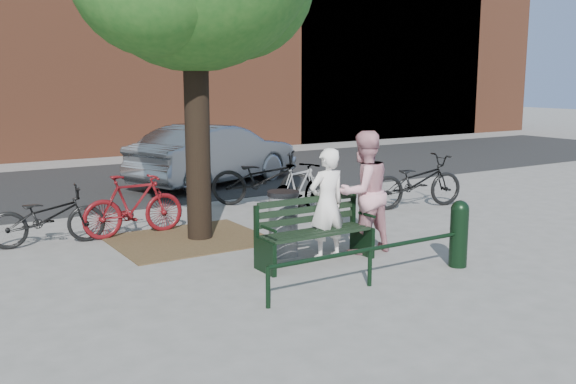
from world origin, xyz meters
TOP-DOWN VIEW (x-y plane):
  - ground at (0.00, 0.00)m, footprint 90.00×90.00m
  - dirt_pit at (-1.00, 2.20)m, footprint 2.40×2.00m
  - road at (0.00, 8.50)m, footprint 40.00×7.00m
  - park_bench at (-0.00, 0.08)m, footprint 1.74×0.54m
  - guard_railing at (0.00, -1.20)m, footprint 3.06×0.06m
  - person_left at (0.30, 0.15)m, footprint 0.59×0.39m
  - person_right at (0.95, 0.12)m, footprint 0.90×0.70m
  - bollard at (1.60, -1.19)m, footprint 0.25×0.25m
  - litter_bin at (-0.18, 0.60)m, footprint 0.48×0.48m
  - bicycle_a at (-3.00, 3.09)m, footprint 1.82×0.83m
  - bicycle_b at (-1.64, 2.97)m, footprint 1.75×0.53m
  - bicycle_c at (1.45, 3.99)m, footprint 2.14×2.00m
  - bicycle_d at (1.62, 2.91)m, footprint 1.74×1.03m
  - bicycle_e at (4.02, 2.20)m, footprint 2.16×1.11m
  - parked_car at (1.82, 7.00)m, footprint 4.84×3.06m

SIDE VIEW (x-z plane):
  - ground at x=0.00m, z-range 0.00..0.00m
  - road at x=0.00m, z-range 0.00..0.01m
  - dirt_pit at x=-1.00m, z-range 0.00..0.02m
  - guard_railing at x=0.00m, z-range 0.15..0.66m
  - bicycle_a at x=-3.00m, z-range 0.00..0.92m
  - park_bench at x=0.00m, z-range -0.01..0.97m
  - litter_bin at x=-0.18m, z-range 0.01..0.98m
  - bicycle_d at x=1.62m, z-range 0.00..1.01m
  - bollard at x=1.60m, z-range 0.03..0.98m
  - bicycle_b at x=-1.64m, z-range 0.00..1.04m
  - bicycle_e at x=4.02m, z-range 0.00..1.08m
  - bicycle_c at x=1.45m, z-range 0.00..1.14m
  - parked_car at x=1.82m, z-range 0.00..1.50m
  - person_left at x=0.30m, z-range 0.00..1.62m
  - person_right at x=0.95m, z-range 0.00..1.85m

